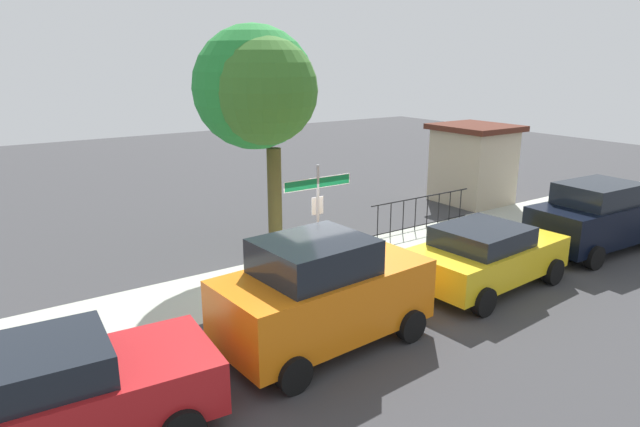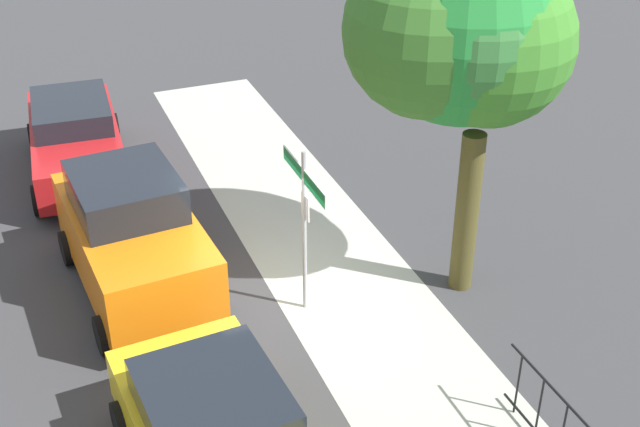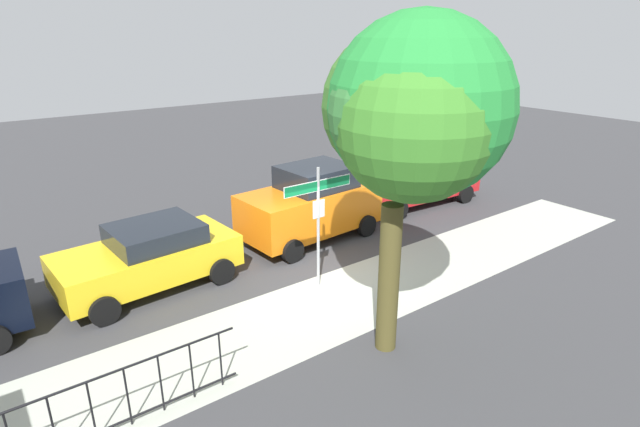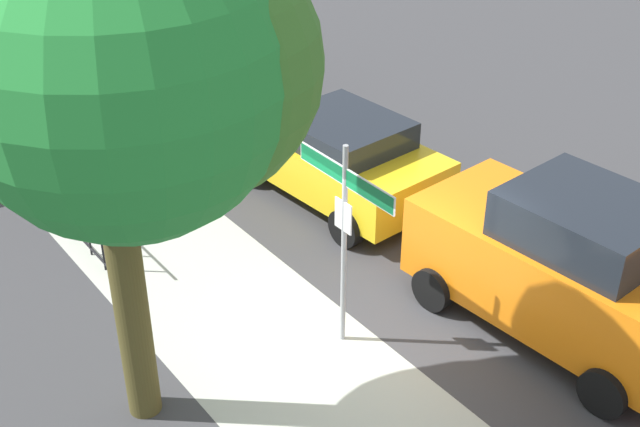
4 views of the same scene
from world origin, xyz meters
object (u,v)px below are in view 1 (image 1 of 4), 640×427
shade_tree (261,91)px  car_yellow (486,255)px  street_sign (318,202)px  car_red (45,399)px  car_orange (323,293)px  car_black (600,216)px  utility_shed (473,163)px

shade_tree → car_yellow: (3.22, -4.99, -3.69)m
street_sign → car_red: size_ratio=0.63×
shade_tree → car_orange: (-1.58, -5.14, -3.42)m
car_black → utility_shed: utility_shed is taller
car_red → car_orange: (4.81, 0.35, 0.23)m
car_yellow → utility_shed: size_ratio=1.43×
shade_tree → street_sign: bearing=-89.9°
car_yellow → car_black: 4.80m
car_yellow → utility_shed: 8.46m
shade_tree → car_black: 10.10m
car_orange → utility_shed: (10.95, 5.90, 0.44)m
street_sign → car_yellow: street_sign is taller
car_red → utility_shed: 16.97m
shade_tree → utility_shed: bearing=4.7°
car_orange → car_yellow: car_orange is taller
car_red → car_orange: car_orange is taller
car_red → car_black: car_black is taller
street_sign → car_black: bearing=-16.7°
utility_shed → car_black: bearing=-103.2°
car_yellow → car_black: car_black is taller
car_red → car_yellow: bearing=6.8°
car_yellow → utility_shed: (6.15, 5.76, 0.70)m
car_orange → car_yellow: 4.81m
street_sign → utility_shed: bearing=19.9°
car_orange → car_black: size_ratio=0.91×
shade_tree → car_orange: size_ratio=1.47×
street_sign → utility_shed: size_ratio=1.00×
shade_tree → car_red: bearing=-139.4°
car_orange → car_yellow: (4.80, 0.14, -0.27)m
street_sign → car_black: street_sign is taller
car_orange → shade_tree: bearing=68.8°
utility_shed → shade_tree: bearing=-175.3°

